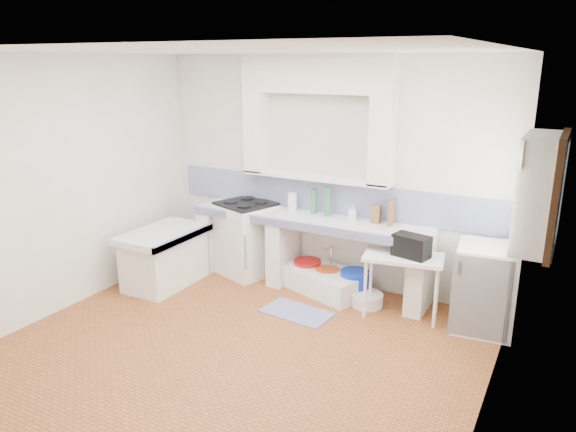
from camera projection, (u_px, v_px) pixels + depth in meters
The scene contains 36 objects.
floor at pixel (239, 348), 5.30m from camera, with size 4.50×4.50×0.00m, color #9E5426.
ceiling at pixel (231, 50), 4.53m from camera, with size 4.50×4.50×0.00m, color white.
wall_back at pixel (327, 173), 6.60m from camera, with size 4.50×4.50×0.00m, color white.
wall_front at pixel (48, 290), 3.23m from camera, with size 4.50×4.50×0.00m, color white.
wall_left at pixel (65, 185), 5.95m from camera, with size 4.50×4.50×0.00m, color white.
wall_right at pixel (496, 251), 3.88m from camera, with size 4.50×4.50×0.00m, color white.
alcove_mass at pixel (317, 73), 6.22m from camera, with size 1.90×0.25×0.45m, color white.
window_frame at pixel (540, 192), 4.76m from camera, with size 0.35×0.86×1.06m, color #3C2513.
lace_valance at pixel (528, 148), 4.72m from camera, with size 0.01×0.84×0.24m, color white.
counter_slab at pixel (308, 220), 6.55m from camera, with size 3.00×0.60×0.08m, color white.
counter_lip at pixel (298, 226), 6.31m from camera, with size 3.00×0.04×0.10m, color navy.
counter_pier_left at pixel (215, 238), 7.31m from camera, with size 0.20×0.55×0.82m, color white.
counter_pier_mid at pixel (283, 250), 6.83m from camera, with size 0.20×0.55×0.82m, color white.
counter_pier_right at pixel (420, 275), 6.03m from camera, with size 0.20×0.55×0.82m, color white.
peninsula_top at pixel (163, 234), 6.66m from camera, with size 0.70×1.10×0.08m, color white.
peninsula_base at pixel (165, 261), 6.76m from camera, with size 0.60×1.00×0.62m, color white.
peninsula_lip at pixel (184, 238), 6.51m from camera, with size 0.04×1.10×0.10m, color navy.
backsplash at pixel (326, 197), 6.68m from camera, with size 4.27×0.03×0.40m, color navy.
stove at pixel (247, 239), 7.07m from camera, with size 0.66×0.64×0.94m, color white.
sink at pixel (324, 281), 6.60m from camera, with size 1.03×0.56×0.25m, color white.
side_table at pixel (402, 286), 5.90m from camera, with size 0.84×0.47×0.04m, color white.
fridge at pixel (485, 288), 5.58m from camera, with size 0.59×0.59×0.91m, color white.
bucket_red at pixel (307, 272), 6.78m from camera, with size 0.34×0.34×0.32m, color #B10E0F.
bucket_orange at pixel (327, 280), 6.60m from camera, with size 0.30×0.30×0.28m, color #D24E18.
bucket_blue at pixel (355, 284), 6.41m from camera, with size 0.35×0.35×0.33m, color #0B2CB9.
basin_white at pixel (367, 300), 6.22m from camera, with size 0.37×0.37×0.14m, color white.
water_bottle_a at pixel (314, 270), 6.86m from camera, with size 0.08×0.08×0.32m, color silver.
water_bottle_b at pixel (333, 275), 6.75m from camera, with size 0.08×0.08×0.28m, color silver.
black_bag at pixel (411, 246), 5.75m from camera, with size 0.38×0.22×0.24m, color black.
green_bottle_a at pixel (314, 202), 6.62m from camera, with size 0.07×0.07×0.31m, color #2C7143.
green_bottle_b at pixel (327, 202), 6.52m from camera, with size 0.08×0.08×0.36m, color #2C7143.
knife_block at pixel (376, 214), 6.27m from camera, with size 0.10×0.08×0.21m, color brown.
cutting_board at pixel (392, 213), 6.17m from camera, with size 0.02×0.22×0.30m, color brown.
paper_towel at pixel (292, 202), 6.77m from camera, with size 0.12×0.12×0.23m, color white.
soap_bottle at pixel (353, 212), 6.38m from camera, with size 0.09×0.09×0.19m, color white.
rug at pixel (297, 312), 6.05m from camera, with size 0.77×0.44×0.01m, color #313691.
Camera 1 is at (2.68, -3.93, 2.72)m, focal length 33.73 mm.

